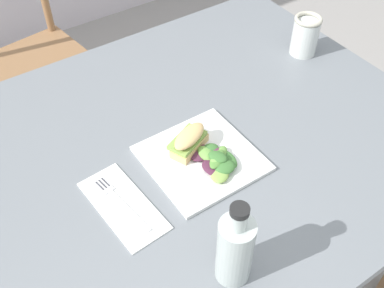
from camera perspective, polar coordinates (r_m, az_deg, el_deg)
dining_table at (r=1.22m, az=-2.35°, el=-4.31°), size 1.36×1.00×0.74m
chair_wooden_far at (r=2.03m, az=-19.00°, el=9.82°), size 0.45×0.45×0.87m
plate_lunch at (r=1.11m, az=1.16°, el=-1.77°), size 0.25×0.25×0.01m
sandwich_half_front at (r=1.10m, az=-0.36°, el=0.43°), size 0.11×0.09×0.06m
salad_mixed_greens at (r=1.08m, az=2.94°, el=-2.02°), size 0.10×0.13×0.03m
napkin_folded at (r=1.04m, az=-8.45°, el=-7.48°), size 0.12×0.24×0.00m
fork_on_napkin at (r=1.04m, az=-9.04°, el=-6.79°), size 0.05×0.19×0.00m
bottle_cold_brew at (r=0.88m, az=5.25°, el=-13.07°), size 0.07×0.07×0.21m
mason_jar_iced_tea at (r=1.46m, az=13.70°, el=12.63°), size 0.08×0.08×0.12m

